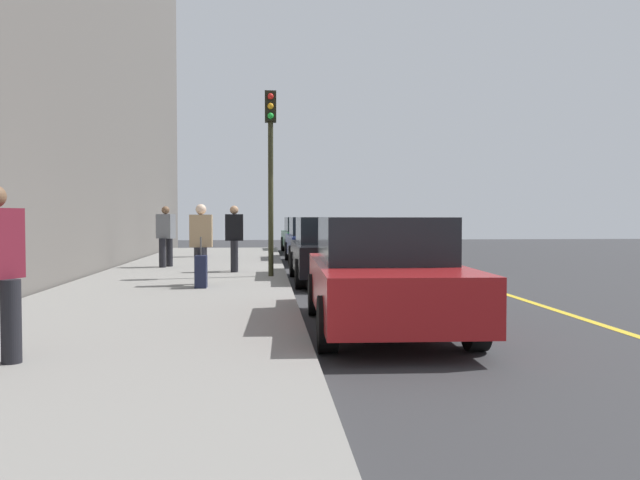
{
  "coord_description": "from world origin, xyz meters",
  "views": [
    {
      "loc": [
        15.25,
        -1.49,
        1.52
      ],
      "look_at": [
        2.5,
        -0.43,
        1.06
      ],
      "focal_mm": 36.57,
      "sensor_mm": 36.0,
      "label": 1
    }
  ],
  "objects_px": {
    "pedestrian_navy_coat": "(200,231)",
    "pedestrian_tan_coat": "(201,242)",
    "parked_car_navy": "(315,240)",
    "pedestrian_black_coat": "(234,236)",
    "parked_car_green": "(305,235)",
    "pedestrian_grey_coat": "(166,235)",
    "parked_car_red": "(383,273)",
    "parked_car_black": "(333,249)",
    "traffic_light_pole": "(271,151)",
    "rolling_suitcase": "(201,271)"
  },
  "relations": [
    {
      "from": "pedestrian_black_coat",
      "to": "traffic_light_pole",
      "type": "distance_m",
      "value": 2.57
    },
    {
      "from": "parked_car_black",
      "to": "pedestrian_black_coat",
      "type": "distance_m",
      "value": 2.67
    },
    {
      "from": "parked_car_red",
      "to": "traffic_light_pole",
      "type": "height_order",
      "value": "traffic_light_pole"
    },
    {
      "from": "pedestrian_black_coat",
      "to": "pedestrian_navy_coat",
      "type": "bearing_deg",
      "value": -166.93
    },
    {
      "from": "rolling_suitcase",
      "to": "pedestrian_navy_coat",
      "type": "bearing_deg",
      "value": -174.32
    },
    {
      "from": "traffic_light_pole",
      "to": "pedestrian_black_coat",
      "type": "bearing_deg",
      "value": -146.19
    },
    {
      "from": "pedestrian_grey_coat",
      "to": "traffic_light_pole",
      "type": "bearing_deg",
      "value": 43.18
    },
    {
      "from": "parked_car_red",
      "to": "pedestrian_grey_coat",
      "type": "height_order",
      "value": "pedestrian_grey_coat"
    },
    {
      "from": "parked_car_navy",
      "to": "pedestrian_navy_coat",
      "type": "distance_m",
      "value": 4.08
    },
    {
      "from": "rolling_suitcase",
      "to": "parked_car_navy",
      "type": "bearing_deg",
      "value": 161.79
    },
    {
      "from": "pedestrian_black_coat",
      "to": "pedestrian_grey_coat",
      "type": "distance_m",
      "value": 2.57
    },
    {
      "from": "parked_car_green",
      "to": "rolling_suitcase",
      "type": "height_order",
      "value": "parked_car_green"
    },
    {
      "from": "parked_car_green",
      "to": "pedestrian_tan_coat",
      "type": "relative_size",
      "value": 2.77
    },
    {
      "from": "parked_car_black",
      "to": "pedestrian_black_coat",
      "type": "bearing_deg",
      "value": -118.13
    },
    {
      "from": "rolling_suitcase",
      "to": "parked_car_green",
      "type": "bearing_deg",
      "value": 168.98
    },
    {
      "from": "pedestrian_navy_coat",
      "to": "pedestrian_tan_coat",
      "type": "bearing_deg",
      "value": 5.73
    },
    {
      "from": "parked_car_black",
      "to": "pedestrian_navy_coat",
      "type": "distance_m",
      "value": 8.45
    },
    {
      "from": "pedestrian_black_coat",
      "to": "pedestrian_grey_coat",
      "type": "height_order",
      "value": "pedestrian_grey_coat"
    },
    {
      "from": "pedestrian_black_coat",
      "to": "traffic_light_pole",
      "type": "height_order",
      "value": "traffic_light_pole"
    },
    {
      "from": "pedestrian_black_coat",
      "to": "pedestrian_tan_coat",
      "type": "height_order",
      "value": "pedestrian_black_coat"
    },
    {
      "from": "parked_car_red",
      "to": "rolling_suitcase",
      "type": "bearing_deg",
      "value": -145.22
    },
    {
      "from": "parked_car_green",
      "to": "rolling_suitcase",
      "type": "bearing_deg",
      "value": -11.02
    },
    {
      "from": "traffic_light_pole",
      "to": "rolling_suitcase",
      "type": "xyz_separation_m",
      "value": [
        2.36,
        -1.37,
        -2.56
      ]
    },
    {
      "from": "parked_car_black",
      "to": "pedestrian_grey_coat",
      "type": "height_order",
      "value": "pedestrian_grey_coat"
    },
    {
      "from": "parked_car_red",
      "to": "pedestrian_tan_coat",
      "type": "xyz_separation_m",
      "value": [
        -4.56,
        -2.86,
        0.26
      ]
    },
    {
      "from": "parked_car_navy",
      "to": "parked_car_red",
      "type": "relative_size",
      "value": 0.99
    },
    {
      "from": "parked_car_green",
      "to": "parked_car_red",
      "type": "bearing_deg",
      "value": -0.31
    },
    {
      "from": "parked_car_navy",
      "to": "pedestrian_black_coat",
      "type": "distance_m",
      "value": 5.62
    },
    {
      "from": "pedestrian_navy_coat",
      "to": "parked_car_navy",
      "type": "bearing_deg",
      "value": 72.5
    },
    {
      "from": "parked_car_green",
      "to": "parked_car_black",
      "type": "bearing_deg",
      "value": -0.5
    },
    {
      "from": "parked_car_red",
      "to": "pedestrian_black_coat",
      "type": "xyz_separation_m",
      "value": [
        -7.76,
        -2.35,
        0.27
      ]
    },
    {
      "from": "parked_car_navy",
      "to": "parked_car_red",
      "type": "xyz_separation_m",
      "value": [
        12.82,
        -0.07,
        0.0
      ]
    },
    {
      "from": "pedestrian_black_coat",
      "to": "pedestrian_navy_coat",
      "type": "distance_m",
      "value": 6.45
    },
    {
      "from": "parked_car_black",
      "to": "traffic_light_pole",
      "type": "xyz_separation_m",
      "value": [
        0.09,
        -1.44,
        2.27
      ]
    },
    {
      "from": "pedestrian_tan_coat",
      "to": "rolling_suitcase",
      "type": "height_order",
      "value": "pedestrian_tan_coat"
    },
    {
      "from": "parked_car_red",
      "to": "rolling_suitcase",
      "type": "height_order",
      "value": "parked_car_red"
    },
    {
      "from": "traffic_light_pole",
      "to": "rolling_suitcase",
      "type": "relative_size",
      "value": 4.32
    },
    {
      "from": "parked_car_green",
      "to": "pedestrian_navy_coat",
      "type": "height_order",
      "value": "pedestrian_navy_coat"
    },
    {
      "from": "pedestrian_navy_coat",
      "to": "pedestrian_black_coat",
      "type": "bearing_deg",
      "value": 13.07
    },
    {
      "from": "parked_car_black",
      "to": "rolling_suitcase",
      "type": "distance_m",
      "value": 3.74
    },
    {
      "from": "pedestrian_tan_coat",
      "to": "rolling_suitcase",
      "type": "bearing_deg",
      "value": 4.83
    },
    {
      "from": "parked_car_red",
      "to": "pedestrian_tan_coat",
      "type": "relative_size",
      "value": 2.79
    },
    {
      "from": "parked_car_navy",
      "to": "traffic_light_pole",
      "type": "distance_m",
      "value": 6.97
    },
    {
      "from": "parked_car_green",
      "to": "parked_car_black",
      "type": "xyz_separation_m",
      "value": [
        12.54,
        -0.11,
        0.0
      ]
    },
    {
      "from": "pedestrian_tan_coat",
      "to": "pedestrian_navy_coat",
      "type": "relative_size",
      "value": 0.98
    },
    {
      "from": "parked_car_green",
      "to": "pedestrian_tan_coat",
      "type": "distance_m",
      "value": 14.79
    },
    {
      "from": "parked_car_navy",
      "to": "pedestrian_tan_coat",
      "type": "height_order",
      "value": "pedestrian_tan_coat"
    },
    {
      "from": "pedestrian_black_coat",
      "to": "pedestrian_grey_coat",
      "type": "xyz_separation_m",
      "value": [
        -1.68,
        -1.94,
        0.01
      ]
    },
    {
      "from": "parked_car_navy",
      "to": "rolling_suitcase",
      "type": "height_order",
      "value": "parked_car_navy"
    },
    {
      "from": "parked_car_navy",
      "to": "pedestrian_tan_coat",
      "type": "bearing_deg",
      "value": -19.5
    }
  ]
}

